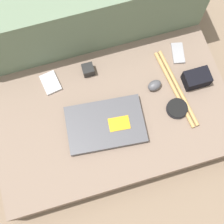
{
  "coord_description": "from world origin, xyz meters",
  "views": [
    {
      "loc": [
        -0.11,
        -0.39,
        1.46
      ],
      "look_at": [
        0.0,
        0.0,
        0.16
      ],
      "focal_mm": 50.0,
      "sensor_mm": 36.0,
      "label": 1
    }
  ],
  "objects_px": {
    "speaker_puck": "(177,108)",
    "camera_pouch": "(197,79)",
    "laptop": "(106,125)",
    "charger_brick": "(88,70)",
    "computer_mouse": "(155,85)",
    "phone_silver": "(178,53)",
    "phone_black": "(51,83)"
  },
  "relations": [
    {
      "from": "phone_black",
      "to": "camera_pouch",
      "type": "xyz_separation_m",
      "value": [
        0.64,
        -0.18,
        0.02
      ]
    },
    {
      "from": "speaker_puck",
      "to": "phone_silver",
      "type": "height_order",
      "value": "speaker_puck"
    },
    {
      "from": "laptop",
      "to": "charger_brick",
      "type": "xyz_separation_m",
      "value": [
        -0.01,
        0.27,
        0.01
      ]
    },
    {
      "from": "laptop",
      "to": "charger_brick",
      "type": "distance_m",
      "value": 0.27
    },
    {
      "from": "computer_mouse",
      "to": "camera_pouch",
      "type": "height_order",
      "value": "camera_pouch"
    },
    {
      "from": "speaker_puck",
      "to": "phone_silver",
      "type": "relative_size",
      "value": 0.83
    },
    {
      "from": "computer_mouse",
      "to": "speaker_puck",
      "type": "xyz_separation_m",
      "value": [
        0.06,
        -0.13,
        -0.01
      ]
    },
    {
      "from": "charger_brick",
      "to": "phone_black",
      "type": "bearing_deg",
      "value": -177.75
    },
    {
      "from": "laptop",
      "to": "phone_black",
      "type": "bearing_deg",
      "value": 130.91
    },
    {
      "from": "laptop",
      "to": "camera_pouch",
      "type": "relative_size",
      "value": 3.06
    },
    {
      "from": "laptop",
      "to": "speaker_puck",
      "type": "height_order",
      "value": "laptop"
    },
    {
      "from": "computer_mouse",
      "to": "charger_brick",
      "type": "bearing_deg",
      "value": 134.21
    },
    {
      "from": "charger_brick",
      "to": "laptop",
      "type": "bearing_deg",
      "value": -88.83
    },
    {
      "from": "computer_mouse",
      "to": "speaker_puck",
      "type": "bearing_deg",
      "value": -79.6
    },
    {
      "from": "computer_mouse",
      "to": "phone_silver",
      "type": "relative_size",
      "value": 0.66
    },
    {
      "from": "phone_silver",
      "to": "phone_black",
      "type": "relative_size",
      "value": 1.02
    },
    {
      "from": "laptop",
      "to": "speaker_puck",
      "type": "bearing_deg",
      "value": 2.68
    },
    {
      "from": "computer_mouse",
      "to": "phone_black",
      "type": "distance_m",
      "value": 0.47
    },
    {
      "from": "speaker_puck",
      "to": "camera_pouch",
      "type": "height_order",
      "value": "camera_pouch"
    },
    {
      "from": "speaker_puck",
      "to": "phone_black",
      "type": "xyz_separation_m",
      "value": [
        -0.51,
        0.28,
        -0.01
      ]
    },
    {
      "from": "camera_pouch",
      "to": "charger_brick",
      "type": "distance_m",
      "value": 0.49
    },
    {
      "from": "speaker_puck",
      "to": "phone_silver",
      "type": "xyz_separation_m",
      "value": [
        0.1,
        0.26,
        -0.01
      ]
    },
    {
      "from": "computer_mouse",
      "to": "charger_brick",
      "type": "relative_size",
      "value": 1.47
    },
    {
      "from": "phone_silver",
      "to": "speaker_puck",
      "type": "bearing_deg",
      "value": -98.71
    },
    {
      "from": "computer_mouse",
      "to": "phone_black",
      "type": "bearing_deg",
      "value": 146.1
    },
    {
      "from": "charger_brick",
      "to": "speaker_puck",
      "type": "bearing_deg",
      "value": -40.97
    },
    {
      "from": "laptop",
      "to": "camera_pouch",
      "type": "xyz_separation_m",
      "value": [
        0.45,
        0.09,
        0.01
      ]
    },
    {
      "from": "camera_pouch",
      "to": "charger_brick",
      "type": "relative_size",
      "value": 2.26
    },
    {
      "from": "phone_silver",
      "to": "phone_black",
      "type": "distance_m",
      "value": 0.61
    },
    {
      "from": "speaker_puck",
      "to": "phone_silver",
      "type": "distance_m",
      "value": 0.28
    },
    {
      "from": "phone_black",
      "to": "laptop",
      "type": "bearing_deg",
      "value": -64.07
    },
    {
      "from": "speaker_puck",
      "to": "camera_pouch",
      "type": "relative_size",
      "value": 0.82
    }
  ]
}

